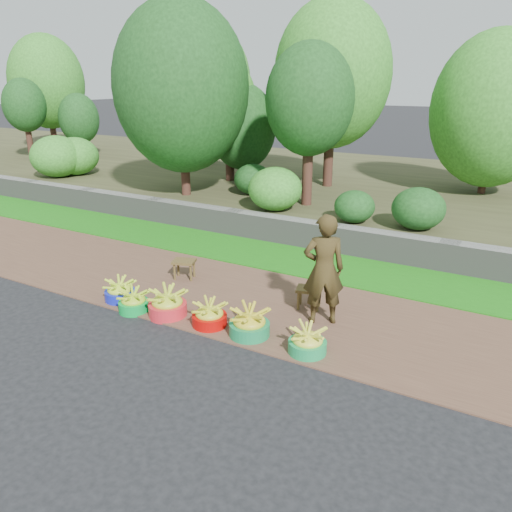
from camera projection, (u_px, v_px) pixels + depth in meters
The scene contains 15 objects.
ground_plane at pixel (214, 340), 6.56m from camera, with size 120.00×120.00×0.00m, color black.
dirt_shoulder at pixel (260, 304), 7.58m from camera, with size 80.00×2.50×0.02m, color brown.
grass_verge at pixel (313, 263), 9.22m from camera, with size 80.00×1.50×0.04m, color #1B7612.
retaining_wall at pixel (330, 238), 9.83m from camera, with size 80.00×0.35×0.55m, color slate.
earth_bank at pixel (395, 192), 13.85m from camera, with size 80.00×10.00×0.50m, color #404024.
vegetation at pixel (360, 100), 12.46m from camera, with size 32.14×8.45×4.68m.
basin_a at pixel (120, 291), 7.66m from camera, with size 0.47×0.47×0.35m.
basin_b at pixel (134, 302), 7.32m from camera, with size 0.45×0.45×0.33m.
basin_c at pixel (167, 304), 7.16m from camera, with size 0.55×0.55×0.41m.
basin_d at pixel (209, 316), 6.87m from camera, with size 0.49×0.49×0.36m.
basin_e at pixel (249, 324), 6.59m from camera, with size 0.54×0.54×0.41m.
basin_f at pixel (307, 342), 6.18m from camera, with size 0.48×0.48×0.36m.
stool_left at pixel (184, 264), 8.44m from camera, with size 0.44×0.39×0.33m.
stool_right at pixel (309, 292), 7.34m from camera, with size 0.43×0.37×0.32m.
vendor_woman at pixel (324, 270), 6.76m from camera, with size 0.57×0.37×1.56m, color black.
Camera 1 is at (3.34, -4.78, 3.25)m, focal length 35.00 mm.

